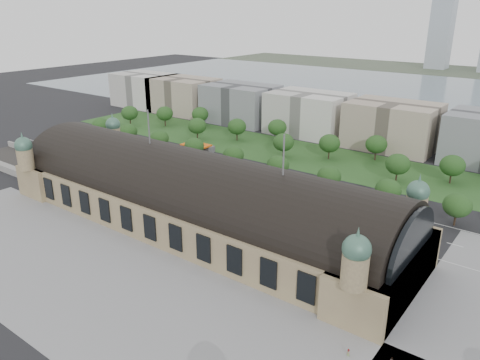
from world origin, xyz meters
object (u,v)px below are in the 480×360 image
Objects in this scene: traffic_car_2 at (152,167)px; traffic_car_5 at (318,198)px; traffic_car_3 at (198,174)px; parked_car_3 at (127,172)px; bus_mid at (282,201)px; pedestrian_0 at (348,353)px; traffic_car_0 at (102,153)px; traffic_car_6 at (385,239)px; parked_car_2 at (118,165)px; bus_east at (283,208)px; parked_car_0 at (128,168)px; bus_west at (215,187)px; petrol_station at (202,147)px; parked_car_5 at (155,176)px; parked_car_1 at (137,175)px; traffic_car_4 at (264,194)px; parked_car_6 at (193,191)px; parked_car_4 at (139,171)px.

traffic_car_2 is 1.14× the size of traffic_car_5.
traffic_car_3 is 1.27× the size of parked_car_3.
pedestrian_0 is at bearing -140.62° from bus_mid.
traffic_car_0 is 0.79× the size of traffic_car_6.
parked_car_2 reaches higher than parked_car_3.
bus_east reaches higher than traffic_car_5.
parked_car_0 is 49.47m from bus_west.
petrol_station is 2.82× the size of traffic_car_6.
parked_car_5 is at bearing 63.93° from parked_car_2.
traffic_car_2 is 1.02× the size of parked_car_1.
traffic_car_2 is at bearing -88.10° from traffic_car_4.
bus_mid is at bearing 68.55° from parked_car_2.
pedestrian_0 is at bearing 43.85° from traffic_car_4.
parked_car_5 is at bearing -79.36° from petrol_station.
bus_east is (111.90, -5.82, 1.02)m from traffic_car_0.
traffic_car_5 is 1.08× the size of parked_car_2.
parked_car_6 is at bearing 55.82° from parked_car_1.
parked_car_3 is (33.06, -11.82, -0.03)m from traffic_car_0.
bus_east reaches higher than traffic_car_4.
traffic_car_6 is 103.59m from parked_car_5.
parked_car_4 is (-1.03, -6.90, -0.04)m from traffic_car_2.
parked_car_1 is 0.44× the size of bus_east.
bus_east is (33.38, -1.25, -0.08)m from bus_west.
parked_car_4 reaches higher than traffic_car_3.
bus_west reaches higher than parked_car_0.
traffic_car_2 is at bearing 92.42° from traffic_car_5.
bus_west reaches higher than parked_car_1.
pedestrian_0 is at bearing 13.50° from traffic_car_6.
parked_car_6 is at bearing 81.80° from traffic_car_0.
bus_mid reaches higher than parked_car_0.
traffic_car_6 is 41.95m from bus_mid.
bus_east reaches higher than traffic_car_6.
parked_car_5 is 62.30m from bus_mid.
bus_east is at bearing 60.00° from parked_car_1.
petrol_station is 3.56× the size of traffic_car_0.
traffic_car_3 is 0.38× the size of bus_west.
petrol_station reaches higher than traffic_car_3.
traffic_car_3 is 56.71m from traffic_car_5.
traffic_car_4 is 0.76× the size of parked_car_1.
bus_east is at bearing -149.53° from bus_mid.
traffic_car_4 is 0.36× the size of bus_mid.
bus_east is (89.89, 2.00, 1.04)m from parked_car_2.
pedestrian_0 is (84.93, -57.00, -0.90)m from bus_west.
traffic_car_0 is at bearing 89.03° from traffic_car_5.
traffic_car_3 reaches higher than parked_car_2.
petrol_station is 2.90× the size of traffic_car_5.
parked_car_2 is 11.74m from parked_car_3.
petrol_station reaches higher than parked_car_0.
petrol_station is at bearing 43.88° from traffic_car_3.
parked_car_4 is 36.48m from parked_car_6.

